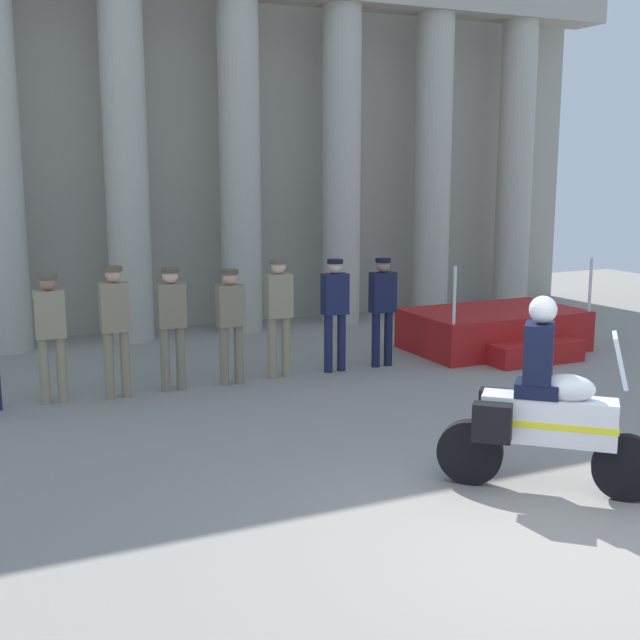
{
  "coord_description": "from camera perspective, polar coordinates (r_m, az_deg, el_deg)",
  "views": [
    {
      "loc": [
        -4.35,
        -4.89,
        3.09
      ],
      "look_at": [
        -0.41,
        3.58,
        1.34
      ],
      "focal_mm": 46.7,
      "sensor_mm": 36.0,
      "label": 1
    }
  ],
  "objects": [
    {
      "name": "officer_in_row_2",
      "position": [
        11.33,
        -13.86,
        -0.07
      ],
      "size": [
        0.39,
        0.24,
        1.78
      ],
      "rotation": [
        0.0,
        0.0,
        3.1
      ],
      "color": "#847A5B",
      "rests_on": "ground_plane"
    },
    {
      "name": "reviewing_stand",
      "position": [
        14.34,
        11.98,
        -0.74
      ],
      "size": [
        2.85,
        2.24,
        1.58
      ],
      "color": "#A51919",
      "rests_on": "ground_plane"
    },
    {
      "name": "officer_in_row_7",
      "position": [
        12.81,
        4.31,
        1.16
      ],
      "size": [
        0.39,
        0.24,
        1.69
      ],
      "rotation": [
        0.0,
        0.0,
        3.1
      ],
      "color": "#141938",
      "rests_on": "ground_plane"
    },
    {
      "name": "officer_in_row_5",
      "position": [
        12.12,
        -2.84,
        0.82
      ],
      "size": [
        0.39,
        0.24,
        1.75
      ],
      "rotation": [
        0.0,
        0.0,
        3.1
      ],
      "color": "gray",
      "rests_on": "ground_plane"
    },
    {
      "name": "ground_plane",
      "position": [
        7.24,
        15.61,
        -15.09
      ],
      "size": [
        28.0,
        28.0,
        0.0
      ],
      "primitive_type": "plane",
      "color": "gray"
    },
    {
      "name": "colonnade_backdrop",
      "position": [
        16.01,
        -6.16,
        12.33
      ],
      "size": [
        16.18,
        1.6,
        6.74
      ],
      "color": "#A49F91",
      "rests_on": "ground_plane"
    },
    {
      "name": "officer_in_row_3",
      "position": [
        11.56,
        -10.14,
        0.09
      ],
      "size": [
        0.39,
        0.24,
        1.71
      ],
      "rotation": [
        0.0,
        0.0,
        3.1
      ],
      "color": "#7A7056",
      "rests_on": "ground_plane"
    },
    {
      "name": "officer_in_row_1",
      "position": [
        11.33,
        -17.99,
        -0.5
      ],
      "size": [
        0.39,
        0.24,
        1.71
      ],
      "rotation": [
        0.0,
        0.0,
        3.1
      ],
      "color": "gray",
      "rests_on": "ground_plane"
    },
    {
      "name": "motorcycle_with_rider",
      "position": [
        8.18,
        14.92,
        -6.06
      ],
      "size": [
        1.62,
        1.5,
        1.9
      ],
      "rotation": [
        0.0,
        0.0,
        -0.74
      ],
      "color": "black",
      "rests_on": "ground_plane"
    },
    {
      "name": "officer_in_row_4",
      "position": [
        11.78,
        -6.14,
        0.19
      ],
      "size": [
        0.39,
        0.24,
        1.65
      ],
      "rotation": [
        0.0,
        0.0,
        3.1
      ],
      "color": "#7A7056",
      "rests_on": "ground_plane"
    },
    {
      "name": "officer_in_row_6",
      "position": [
        12.45,
        1.03,
        0.98
      ],
      "size": [
        0.39,
        0.24,
        1.71
      ],
      "rotation": [
        0.0,
        0.0,
        3.1
      ],
      "color": "#191E42",
      "rests_on": "ground_plane"
    }
  ]
}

